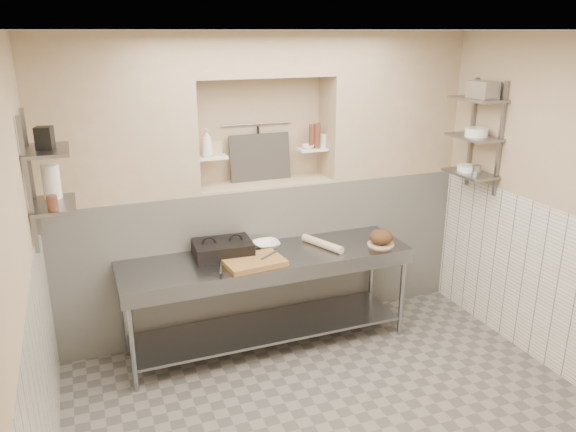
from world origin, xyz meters
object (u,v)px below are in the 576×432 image
mixing_bowl (266,245)px  rolling_pin (322,244)px  prep_table (268,282)px  bread_loaf (381,237)px  bottle_soap (207,143)px  bowl_alcove (308,147)px  panini_press (223,249)px  cutting_board (254,262)px  jug_left (51,182)px

mixing_bowl → rolling_pin: (0.48, -0.18, 0.01)m
prep_table → bread_loaf: 1.13m
mixing_bowl → rolling_pin: bearing=-20.5°
prep_table → bread_loaf: size_ratio=11.73×
mixing_bowl → rolling_pin: rolling_pin is taller
bottle_soap → bowl_alcove: size_ratio=2.04×
mixing_bowl → bottle_soap: bearing=141.2°
panini_press → mixing_bowl: 0.43m
rolling_pin → bottle_soap: 1.39m
mixing_bowl → bowl_alcove: 1.05m
panini_press → bread_loaf: size_ratio=2.35×
cutting_board → panini_press: bearing=126.7°
bread_loaf → prep_table: bearing=173.2°
mixing_bowl → rolling_pin: size_ratio=0.51×
cutting_board → bottle_soap: bearing=107.0°
prep_table → bread_loaf: bread_loaf is taller
bowl_alcove → jug_left: jug_left is taller
panini_press → bowl_alcove: bearing=26.3°
panini_press → bowl_alcove: (0.99, 0.42, 0.76)m
rolling_pin → bowl_alcove: bowl_alcove is taller
jug_left → bowl_alcove: bearing=13.7°
rolling_pin → bowl_alcove: (0.08, 0.55, 0.80)m
bottle_soap → jug_left: size_ratio=0.99×
jug_left → cutting_board: bearing=-5.0°
rolling_pin → bottle_soap: size_ratio=1.85×
mixing_bowl → bread_loaf: size_ratio=1.07×
panini_press → mixing_bowl: panini_press is taller
panini_press → cutting_board: (0.20, -0.27, -0.05)m
mixing_bowl → bowl_alcove: bowl_alcove is taller
prep_table → cutting_board: (-0.17, -0.13, 0.28)m
prep_table → cutting_board: bearing=-142.8°
bread_loaf → bowl_alcove: (-0.45, 0.69, 0.75)m
bread_loaf → bottle_soap: (-1.45, 0.67, 0.86)m
cutting_board → bowl_alcove: size_ratio=4.02×
cutting_board → prep_table: bearing=37.2°
cutting_board → mixing_bowl: bearing=54.9°
bread_loaf → jug_left: bearing=177.3°
bottle_soap → cutting_board: bearing=-73.0°
rolling_pin → jug_left: (-2.21, -0.01, 0.80)m
jug_left → rolling_pin: bearing=0.3°
rolling_pin → jug_left: 2.35m
rolling_pin → bread_loaf: size_ratio=2.12×
panini_press → bottle_soap: 0.96m
prep_table → mixing_bowl: size_ratio=10.98×
prep_table → jug_left: bearing=-180.0°
cutting_board → bread_loaf: size_ratio=2.25×
panini_press → rolling_pin: (0.91, -0.12, -0.03)m
bowl_alcove → prep_table: bearing=-137.7°
rolling_pin → bread_loaf: (0.53, -0.14, 0.05)m
bowl_alcove → rolling_pin: bearing=-98.3°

